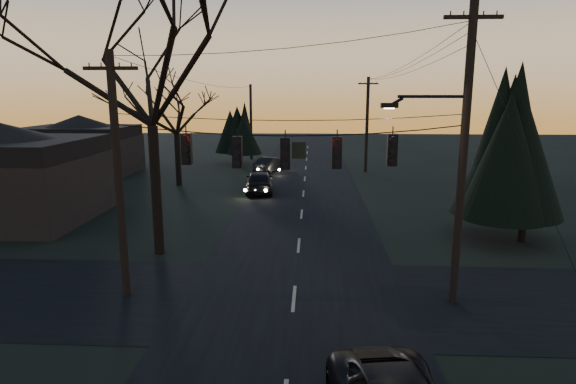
{
  "coord_description": "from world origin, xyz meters",
  "views": [
    {
      "loc": [
        0.58,
        -5.81,
        7.12
      ],
      "look_at": [
        -0.2,
        9.9,
        3.86
      ],
      "focal_mm": 30.0,
      "sensor_mm": 36.0,
      "label": 1
    }
  ],
  "objects_px": {
    "sedan_oncoming_b": "(271,164)",
    "sedan_oncoming_a": "(259,182)",
    "utility_pole_left": "(127,295)",
    "evergreen_right": "(531,145)",
    "utility_pole_right": "(452,302)",
    "utility_pole_far_l": "(252,159)",
    "utility_pole_far_r": "(365,172)",
    "bare_tree_left": "(149,71)"
  },
  "relations": [
    {
      "from": "sedan_oncoming_b",
      "to": "sedan_oncoming_a",
      "type": "bearing_deg",
      "value": 113.67
    },
    {
      "from": "utility_pole_left",
      "to": "evergreen_right",
      "type": "relative_size",
      "value": 1.04
    },
    {
      "from": "evergreen_right",
      "to": "sedan_oncoming_a",
      "type": "relative_size",
      "value": 1.73
    },
    {
      "from": "utility_pole_right",
      "to": "sedan_oncoming_b",
      "type": "xyz_separation_m",
      "value": [
        -8.7,
        27.69,
        0.67
      ]
    },
    {
      "from": "utility_pole_far_l",
      "to": "sedan_oncoming_b",
      "type": "distance_m",
      "value": 8.79
    },
    {
      "from": "utility_pole_far_l",
      "to": "utility_pole_far_r",
      "type": "bearing_deg",
      "value": -34.82
    },
    {
      "from": "bare_tree_left",
      "to": "utility_pole_right",
      "type": "bearing_deg",
      "value": -21.35
    },
    {
      "from": "utility_pole_left",
      "to": "bare_tree_left",
      "type": "distance_m",
      "value": 9.25
    },
    {
      "from": "bare_tree_left",
      "to": "sedan_oncoming_a",
      "type": "height_order",
      "value": "bare_tree_left"
    },
    {
      "from": "utility_pole_far_r",
      "to": "sedan_oncoming_b",
      "type": "relative_size",
      "value": 2.09
    },
    {
      "from": "utility_pole_left",
      "to": "sedan_oncoming_a",
      "type": "relative_size",
      "value": 1.79
    },
    {
      "from": "utility_pole_right",
      "to": "utility_pole_far_l",
      "type": "distance_m",
      "value": 37.79
    },
    {
      "from": "utility_pole_right",
      "to": "sedan_oncoming_b",
      "type": "relative_size",
      "value": 2.46
    },
    {
      "from": "utility_pole_right",
      "to": "sedan_oncoming_b",
      "type": "bearing_deg",
      "value": 107.44
    },
    {
      "from": "utility_pole_left",
      "to": "sedan_oncoming_a",
      "type": "xyz_separation_m",
      "value": [
        2.8,
        18.27,
        0.81
      ]
    },
    {
      "from": "bare_tree_left",
      "to": "sedan_oncoming_a",
      "type": "bearing_deg",
      "value": 77.41
    },
    {
      "from": "utility_pole_right",
      "to": "sedan_oncoming_a",
      "type": "relative_size",
      "value": 2.1
    },
    {
      "from": "utility_pole_right",
      "to": "evergreen_right",
      "type": "distance_m",
      "value": 10.18
    },
    {
      "from": "utility_pole_far_r",
      "to": "sedan_oncoming_a",
      "type": "xyz_separation_m",
      "value": [
        -8.7,
        -9.73,
        0.81
      ]
    },
    {
      "from": "utility_pole_far_r",
      "to": "evergreen_right",
      "type": "height_order",
      "value": "evergreen_right"
    },
    {
      "from": "utility_pole_far_r",
      "to": "sedan_oncoming_b",
      "type": "bearing_deg",
      "value": -177.99
    },
    {
      "from": "sedan_oncoming_a",
      "to": "sedan_oncoming_b",
      "type": "xyz_separation_m",
      "value": [
        0.0,
        9.42,
        -0.14
      ]
    },
    {
      "from": "utility_pole_left",
      "to": "evergreen_right",
      "type": "xyz_separation_m",
      "value": [
        16.85,
        7.28,
        4.7
      ]
    },
    {
      "from": "bare_tree_left",
      "to": "utility_pole_far_l",
      "type": "bearing_deg",
      "value": 89.54
    },
    {
      "from": "utility_pole_right",
      "to": "utility_pole_left",
      "type": "distance_m",
      "value": 11.5
    },
    {
      "from": "utility_pole_right",
      "to": "utility_pole_far_r",
      "type": "height_order",
      "value": "utility_pole_right"
    },
    {
      "from": "bare_tree_left",
      "to": "sedan_oncoming_b",
      "type": "distance_m",
      "value": 24.43
    },
    {
      "from": "utility_pole_right",
      "to": "sedan_oncoming_a",
      "type": "bearing_deg",
      "value": 115.46
    },
    {
      "from": "sedan_oncoming_b",
      "to": "utility_pole_far_r",
      "type": "bearing_deg",
      "value": -154.31
    },
    {
      "from": "utility_pole_far_r",
      "to": "bare_tree_left",
      "type": "xyz_separation_m",
      "value": [
        -11.75,
        -23.4,
        8.02
      ]
    },
    {
      "from": "sedan_oncoming_b",
      "to": "utility_pole_far_l",
      "type": "bearing_deg",
      "value": -47.7
    },
    {
      "from": "utility_pole_left",
      "to": "utility_pole_far_l",
      "type": "bearing_deg",
      "value": 90.0
    },
    {
      "from": "evergreen_right",
      "to": "sedan_oncoming_a",
      "type": "height_order",
      "value": "evergreen_right"
    },
    {
      "from": "utility_pole_far_r",
      "to": "evergreen_right",
      "type": "xyz_separation_m",
      "value": [
        5.35,
        -20.72,
        4.7
      ]
    },
    {
      "from": "utility_pole_left",
      "to": "evergreen_right",
      "type": "height_order",
      "value": "evergreen_right"
    },
    {
      "from": "sedan_oncoming_a",
      "to": "sedan_oncoming_b",
      "type": "relative_size",
      "value": 1.17
    },
    {
      "from": "utility_pole_right",
      "to": "bare_tree_left",
      "type": "height_order",
      "value": "bare_tree_left"
    },
    {
      "from": "utility_pole_left",
      "to": "utility_pole_far_r",
      "type": "distance_m",
      "value": 30.27
    },
    {
      "from": "sedan_oncoming_b",
      "to": "utility_pole_left",
      "type": "bearing_deg",
      "value": 107.9
    },
    {
      "from": "utility_pole_far_l",
      "to": "evergreen_right",
      "type": "relative_size",
      "value": 0.98
    },
    {
      "from": "utility_pole_far_r",
      "to": "utility_pole_far_l",
      "type": "xyz_separation_m",
      "value": [
        -11.5,
        8.0,
        0.0
      ]
    },
    {
      "from": "utility_pole_left",
      "to": "sedan_oncoming_b",
      "type": "height_order",
      "value": "utility_pole_left"
    }
  ]
}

